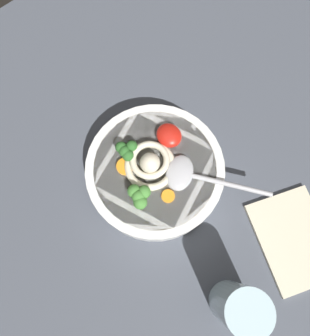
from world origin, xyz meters
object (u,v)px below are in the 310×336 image
object	(u,v)px
soup_bowl	(155,172)
soup_spoon	(188,175)
folded_napkin	(294,240)
noodle_pile	(150,163)
drinking_glass	(238,307)

from	to	relation	value
soup_bowl	soup_spoon	world-z (taller)	soup_spoon
soup_bowl	soup_spoon	size ratio (longest dim) A/B	1.46
folded_napkin	soup_bowl	bearing A→B (deg)	25.42
noodle_pile	folded_napkin	world-z (taller)	noodle_pile
soup_bowl	noodle_pile	xyz separation A→B (cm)	(0.85, 0.35, 3.98)
soup_bowl	soup_spoon	distance (cm)	6.52
soup_bowl	soup_spoon	xyz separation A→B (cm)	(-4.35, -3.24, 3.62)
soup_spoon	noodle_pile	bearing A→B (deg)	177.97
noodle_pile	soup_spoon	xyz separation A→B (cm)	(-5.19, -3.59, -0.36)
noodle_pile	soup_bowl	bearing A→B (deg)	-157.35
soup_bowl	drinking_glass	size ratio (longest dim) A/B	1.85
noodle_pile	soup_spoon	size ratio (longest dim) A/B	0.58
noodle_pile	folded_napkin	bearing A→B (deg)	-154.67
soup_bowl	noodle_pile	size ratio (longest dim) A/B	2.49
soup_bowl	drinking_glass	bearing A→B (deg)	170.49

